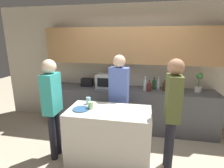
% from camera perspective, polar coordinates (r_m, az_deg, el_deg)
% --- Properties ---
extents(back_wall, '(6.40, 0.40, 2.70)m').
position_cam_1_polar(back_wall, '(3.95, 6.35, 8.21)').
color(back_wall, beige).
rests_on(back_wall, ground_plane).
extents(back_counter, '(3.60, 0.62, 0.91)m').
position_cam_1_polar(back_counter, '(3.95, 5.58, -8.01)').
color(back_counter, '#4C4C51').
rests_on(back_counter, ground_plane).
extents(kitchen_island, '(1.28, 0.67, 0.90)m').
position_cam_1_polar(kitchen_island, '(2.90, -0.98, -16.80)').
color(kitchen_island, beige).
rests_on(kitchen_island, ground_plane).
extents(microwave, '(0.52, 0.39, 0.30)m').
position_cam_1_polar(microwave, '(3.90, -1.10, 1.09)').
color(microwave, '#B7BABC').
rests_on(microwave, back_counter).
extents(toaster, '(0.26, 0.16, 0.18)m').
position_cam_1_polar(toaster, '(4.04, -8.09, 0.57)').
color(toaster, black).
rests_on(toaster, back_counter).
extents(potted_plant, '(0.14, 0.14, 0.40)m').
position_cam_1_polar(potted_plant, '(3.96, 26.56, 0.47)').
color(potted_plant, silver).
rests_on(potted_plant, back_counter).
extents(bottle_0, '(0.07, 0.07, 0.30)m').
position_cam_1_polar(bottle_0, '(3.71, 10.76, -0.39)').
color(bottle_0, silver).
rests_on(bottle_0, back_counter).
extents(bottle_1, '(0.09, 0.09, 0.24)m').
position_cam_1_polar(bottle_1, '(3.69, 12.00, -0.96)').
color(bottle_1, maroon).
rests_on(bottle_1, back_counter).
extents(bottle_2, '(0.07, 0.07, 0.26)m').
position_cam_1_polar(bottle_2, '(3.87, 13.51, -0.17)').
color(bottle_2, '#194723').
rests_on(bottle_2, back_counter).
extents(bottle_3, '(0.06, 0.06, 0.29)m').
position_cam_1_polar(bottle_3, '(3.89, 14.94, -0.05)').
color(bottle_3, silver).
rests_on(bottle_3, back_counter).
extents(bottle_4, '(0.08, 0.08, 0.23)m').
position_cam_1_polar(bottle_4, '(3.81, 16.75, -0.80)').
color(bottle_4, '#472814').
rests_on(bottle_4, back_counter).
extents(bottle_5, '(0.08, 0.08, 0.25)m').
position_cam_1_polar(bottle_5, '(3.70, 18.41, -1.23)').
color(bottle_5, black).
rests_on(bottle_5, back_counter).
extents(bottle_6, '(0.08, 0.08, 0.25)m').
position_cam_1_polar(bottle_6, '(3.87, 19.69, -0.70)').
color(bottle_6, silver).
rests_on(bottle_6, back_counter).
extents(bottle_7, '(0.09, 0.09, 0.22)m').
position_cam_1_polar(bottle_7, '(3.81, 21.32, -1.21)').
color(bottle_7, silver).
rests_on(bottle_7, back_counter).
extents(plate_on_island, '(0.26, 0.26, 0.01)m').
position_cam_1_polar(plate_on_island, '(2.75, -10.08, -8.08)').
color(plate_on_island, '#2D5684').
rests_on(plate_on_island, kitchen_island).
extents(cup_0, '(0.08, 0.08, 0.11)m').
position_cam_1_polar(cup_0, '(2.74, -6.99, -6.92)').
color(cup_0, '#AAD88B').
rests_on(cup_0, kitchen_island).
extents(cup_1, '(0.08, 0.08, 0.11)m').
position_cam_1_polar(cup_1, '(2.96, -7.73, -5.39)').
color(cup_1, '#8ED4E6').
rests_on(cup_1, kitchen_island).
extents(person_left, '(0.22, 0.35, 1.66)m').
position_cam_1_polar(person_left, '(2.96, -18.96, -5.45)').
color(person_left, black).
rests_on(person_left, ground_plane).
extents(person_center, '(0.36, 0.22, 1.69)m').
position_cam_1_polar(person_center, '(3.20, 2.27, -2.75)').
color(person_center, black).
rests_on(person_center, ground_plane).
extents(person_right, '(0.22, 0.34, 1.71)m').
position_cam_1_polar(person_right, '(2.65, 19.08, -7.08)').
color(person_right, black).
rests_on(person_right, ground_plane).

